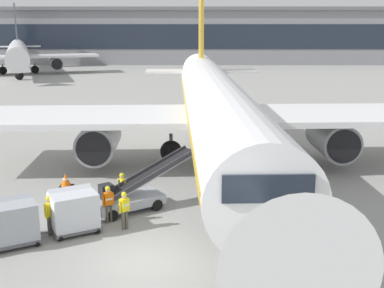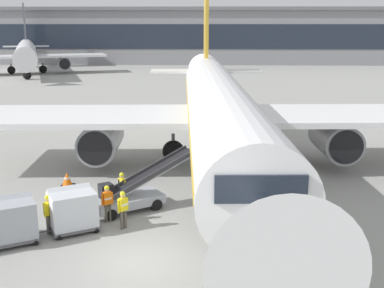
{
  "view_description": "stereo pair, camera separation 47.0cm",
  "coord_description": "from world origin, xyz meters",
  "px_view_note": "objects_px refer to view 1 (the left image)",
  "views": [
    {
      "loc": [
        2.0,
        -17.04,
        8.96
      ],
      "look_at": [
        1.87,
        6.57,
        3.02
      ],
      "focal_mm": 45.9,
      "sensor_mm": 36.0,
      "label": 1
    },
    {
      "loc": [
        2.47,
        -17.03,
        8.96
      ],
      "look_at": [
        1.87,
        6.57,
        3.02
      ],
      "focal_mm": 45.9,
      "sensor_mm": 36.0,
      "label": 2
    }
  ],
  "objects_px": {
    "ground_crew_by_carts": "(122,187)",
    "belt_loader": "(132,194)",
    "baggage_cart_second": "(12,221)",
    "ground_crew_marshaller": "(124,208)",
    "baggage_cart_lead": "(73,210)",
    "safety_cone_engine_keepout": "(66,180)",
    "ground_crew_wingwalker": "(49,213)",
    "parked_airplane": "(216,108)",
    "ground_crew_by_loader": "(108,202)",
    "distant_airplane": "(18,54)"
  },
  "relations": [
    {
      "from": "belt_loader",
      "to": "ground_crew_wingwalker",
      "type": "height_order",
      "value": "belt_loader"
    },
    {
      "from": "baggage_cart_lead",
      "to": "ground_crew_wingwalker",
      "type": "height_order",
      "value": "baggage_cart_lead"
    },
    {
      "from": "ground_crew_by_carts",
      "to": "ground_crew_wingwalker",
      "type": "distance_m",
      "value": 4.22
    },
    {
      "from": "ground_crew_by_loader",
      "to": "ground_crew_marshaller",
      "type": "bearing_deg",
      "value": -41.85
    },
    {
      "from": "belt_loader",
      "to": "ground_crew_marshaller",
      "type": "xyz_separation_m",
      "value": [
        -0.06,
        -2.33,
        0.18
      ]
    },
    {
      "from": "ground_crew_wingwalker",
      "to": "safety_cone_engine_keepout",
      "type": "height_order",
      "value": "ground_crew_wingwalker"
    },
    {
      "from": "ground_crew_by_carts",
      "to": "baggage_cart_second",
      "type": "bearing_deg",
      "value": -133.04
    },
    {
      "from": "baggage_cart_second",
      "to": "ground_crew_by_loader",
      "type": "distance_m",
      "value": 4.22
    },
    {
      "from": "baggage_cart_lead",
      "to": "ground_crew_by_loader",
      "type": "bearing_deg",
      "value": 36.1
    },
    {
      "from": "baggage_cart_lead",
      "to": "baggage_cart_second",
      "type": "relative_size",
      "value": 1.0
    },
    {
      "from": "parked_airplane",
      "to": "ground_crew_by_carts",
      "type": "bearing_deg",
      "value": -124.21
    },
    {
      "from": "baggage_cart_lead",
      "to": "distant_airplane",
      "type": "xyz_separation_m",
      "value": [
        -25.01,
        64.92,
        2.45
      ]
    },
    {
      "from": "parked_airplane",
      "to": "baggage_cart_lead",
      "type": "xyz_separation_m",
      "value": [
        -6.6,
        -10.17,
        -2.68
      ]
    },
    {
      "from": "belt_loader",
      "to": "ground_crew_marshaller",
      "type": "bearing_deg",
      "value": -91.46
    },
    {
      "from": "baggage_cart_lead",
      "to": "ground_crew_by_loader",
      "type": "xyz_separation_m",
      "value": [
        1.35,
        0.98,
        -0.0
      ]
    },
    {
      "from": "baggage_cart_lead",
      "to": "ground_crew_marshaller",
      "type": "xyz_separation_m",
      "value": [
        2.19,
        0.23,
        -0.0
      ]
    },
    {
      "from": "ground_crew_by_carts",
      "to": "ground_crew_marshaller",
      "type": "bearing_deg",
      "value": -79.82
    },
    {
      "from": "parked_airplane",
      "to": "safety_cone_engine_keepout",
      "type": "relative_size",
      "value": 53.47
    },
    {
      "from": "ground_crew_by_carts",
      "to": "belt_loader",
      "type": "bearing_deg",
      "value": -35.56
    },
    {
      "from": "baggage_cart_lead",
      "to": "ground_crew_by_loader",
      "type": "distance_m",
      "value": 1.66
    },
    {
      "from": "baggage_cart_second",
      "to": "ground_crew_marshaller",
      "type": "relative_size",
      "value": 1.59
    },
    {
      "from": "belt_loader",
      "to": "distant_airplane",
      "type": "distance_m",
      "value": 68.1
    },
    {
      "from": "safety_cone_engine_keepout",
      "to": "ground_crew_by_loader",
      "type": "bearing_deg",
      "value": -56.81
    },
    {
      "from": "ground_crew_by_loader",
      "to": "safety_cone_engine_keepout",
      "type": "xyz_separation_m",
      "value": [
        -3.24,
        4.95,
        -0.61
      ]
    },
    {
      "from": "ground_crew_wingwalker",
      "to": "distant_airplane",
      "type": "height_order",
      "value": "distant_airplane"
    },
    {
      "from": "ground_crew_by_loader",
      "to": "ground_crew_by_carts",
      "type": "distance_m",
      "value": 2.0
    },
    {
      "from": "ground_crew_by_carts",
      "to": "safety_cone_engine_keepout",
      "type": "height_order",
      "value": "ground_crew_by_carts"
    },
    {
      "from": "parked_airplane",
      "to": "safety_cone_engine_keepout",
      "type": "xyz_separation_m",
      "value": [
        -8.5,
        -4.24,
        -3.29
      ]
    },
    {
      "from": "baggage_cart_lead",
      "to": "distant_airplane",
      "type": "relative_size",
      "value": 0.08
    },
    {
      "from": "baggage_cart_lead",
      "to": "safety_cone_engine_keepout",
      "type": "distance_m",
      "value": 6.26
    },
    {
      "from": "parked_airplane",
      "to": "baggage_cart_second",
      "type": "distance_m",
      "value": 14.69
    },
    {
      "from": "belt_loader",
      "to": "safety_cone_engine_keepout",
      "type": "height_order",
      "value": "belt_loader"
    },
    {
      "from": "baggage_cart_second",
      "to": "ground_crew_by_loader",
      "type": "relative_size",
      "value": 1.59
    },
    {
      "from": "belt_loader",
      "to": "ground_crew_by_loader",
      "type": "height_order",
      "value": "belt_loader"
    },
    {
      "from": "belt_loader",
      "to": "ground_crew_by_loader",
      "type": "relative_size",
      "value": 2.97
    },
    {
      "from": "parked_airplane",
      "to": "baggage_cart_lead",
      "type": "relative_size",
      "value": 15.22
    },
    {
      "from": "baggage_cart_second",
      "to": "ground_crew_wingwalker",
      "type": "relative_size",
      "value": 1.59
    },
    {
      "from": "baggage_cart_lead",
      "to": "belt_loader",
      "type": "bearing_deg",
      "value": 48.76
    },
    {
      "from": "ground_crew_by_loader",
      "to": "safety_cone_engine_keepout",
      "type": "height_order",
      "value": "ground_crew_by_loader"
    },
    {
      "from": "safety_cone_engine_keepout",
      "to": "baggage_cart_second",
      "type": "bearing_deg",
      "value": -92.7
    },
    {
      "from": "belt_loader",
      "to": "ground_crew_by_carts",
      "type": "distance_m",
      "value": 0.7
    },
    {
      "from": "baggage_cart_second",
      "to": "distant_airplane",
      "type": "relative_size",
      "value": 0.08
    },
    {
      "from": "belt_loader",
      "to": "baggage_cart_lead",
      "type": "relative_size",
      "value": 1.87
    },
    {
      "from": "baggage_cart_second",
      "to": "distant_airplane",
      "type": "bearing_deg",
      "value": 109.0
    },
    {
      "from": "baggage_cart_second",
      "to": "ground_crew_wingwalker",
      "type": "height_order",
      "value": "baggage_cart_second"
    },
    {
      "from": "ground_crew_by_carts",
      "to": "safety_cone_engine_keepout",
      "type": "relative_size",
      "value": 2.21
    },
    {
      "from": "safety_cone_engine_keepout",
      "to": "ground_crew_wingwalker",
      "type": "bearing_deg",
      "value": -81.49
    },
    {
      "from": "baggage_cart_second",
      "to": "parked_airplane",
      "type": "bearing_deg",
      "value": 52.28
    },
    {
      "from": "ground_crew_by_loader",
      "to": "distant_airplane",
      "type": "relative_size",
      "value": 0.05
    },
    {
      "from": "parked_airplane",
      "to": "ground_crew_marshaller",
      "type": "relative_size",
      "value": 24.19
    }
  ]
}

